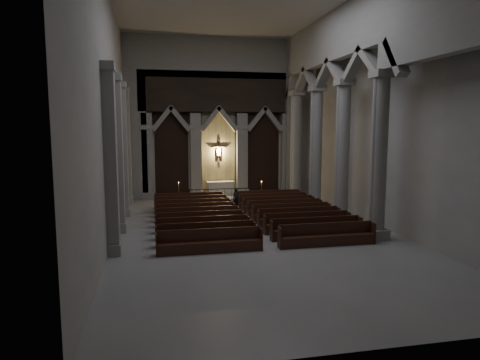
{
  "coord_description": "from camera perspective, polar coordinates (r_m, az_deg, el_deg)",
  "views": [
    {
      "loc": [
        -5.07,
        -21.0,
        5.46
      ],
      "look_at": [
        -0.11,
        3.0,
        2.34
      ],
      "focal_mm": 32.0,
      "sensor_mm": 36.0,
      "label": 1
    }
  ],
  "objects": [
    {
      "name": "altar",
      "position": [
        32.96,
        -2.62,
        -1.09
      ],
      "size": [
        2.08,
        0.83,
        1.06
      ],
      "color": "beige",
      "rests_on": "sanctuary_step"
    },
    {
      "name": "sanctuary_wall",
      "position": [
        32.95,
        -2.86,
        9.25
      ],
      "size": [
        14.0,
        0.77,
        12.0
      ],
      "color": "gray",
      "rests_on": "ground"
    },
    {
      "name": "sanctuary_step",
      "position": [
        32.45,
        -2.54,
        -2.31
      ],
      "size": [
        8.5,
        2.6,
        0.15
      ],
      "primitive_type": "cube",
      "color": "gray",
      "rests_on": "ground"
    },
    {
      "name": "worshipper",
      "position": [
        28.46,
        -0.5,
        -2.45
      ],
      "size": [
        0.5,
        0.34,
        1.33
      ],
      "primitive_type": "imported",
      "rotation": [
        0.0,
        0.0,
        -0.04
      ],
      "color": "black",
      "rests_on": "ground"
    },
    {
      "name": "room",
      "position": [
        21.71,
        1.93,
        12.9
      ],
      "size": [
        24.0,
        24.1,
        12.0
      ],
      "color": "gray",
      "rests_on": "ground"
    },
    {
      "name": "candle_stand_left",
      "position": [
        31.26,
        -8.16,
        -2.17
      ],
      "size": [
        0.24,
        0.24,
        1.41
      ],
      "color": "olive",
      "rests_on": "ground"
    },
    {
      "name": "pews",
      "position": [
        24.11,
        0.73,
        -5.03
      ],
      "size": [
        10.01,
        10.72,
        1.03
      ],
      "color": "black",
      "rests_on": "ground"
    },
    {
      "name": "left_pilasters",
      "position": [
        24.61,
        -15.6,
        3.37
      ],
      "size": [
        0.6,
        13.0,
        8.03
      ],
      "color": "gray",
      "rests_on": "ground"
    },
    {
      "name": "candle_stand_right",
      "position": [
        31.41,
        2.87,
        -2.06
      ],
      "size": [
        0.24,
        0.24,
        1.42
      ],
      "color": "olive",
      "rests_on": "ground"
    },
    {
      "name": "right_arcade",
      "position": [
        24.82,
        13.92,
        12.51
      ],
      "size": [
        1.0,
        24.0,
        12.0
      ],
      "color": "gray",
      "rests_on": "ground"
    },
    {
      "name": "altar_rail",
      "position": [
        30.7,
        -2.04,
        -1.72
      ],
      "size": [
        5.2,
        0.09,
        1.02
      ],
      "color": "black",
      "rests_on": "ground"
    }
  ]
}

